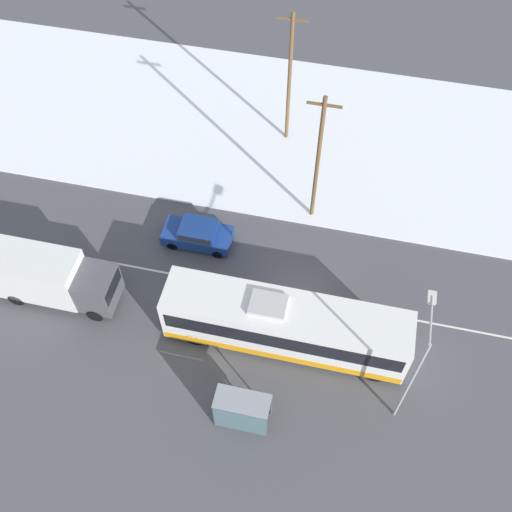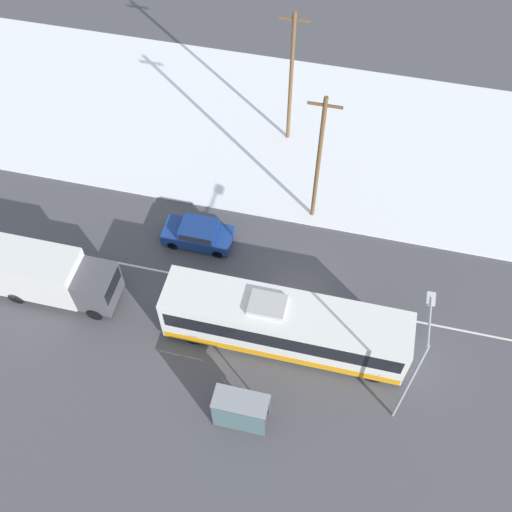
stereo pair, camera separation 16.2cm
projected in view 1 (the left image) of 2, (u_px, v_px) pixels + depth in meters
The scene contains 11 objects.
ground_plane at pixel (297, 298), 33.13m from camera, with size 120.00×120.00×0.00m, color #4C4C51.
snow_lot at pixel (332, 138), 40.30m from camera, with size 80.00×15.24×0.12m.
lane_marking_center at pixel (297, 298), 33.13m from camera, with size 60.00×0.12×0.00m.
city_bus at pixel (286, 325), 30.22m from camera, with size 12.41×2.57×3.49m.
box_truck at pixel (48, 276), 31.82m from camera, with size 7.06×2.30×3.25m.
sedan_car at pixel (198, 234), 34.68m from camera, with size 4.01×1.80×1.52m.
pedestrian_at_stop at pixel (241, 393), 28.82m from camera, with size 0.62×0.28×1.72m.
bus_shelter at pixel (241, 412), 27.62m from camera, with size 2.59×1.20×2.40m.
streetlamp at pixel (416, 363), 25.73m from camera, with size 0.36×2.68×7.48m.
utility_pole_roadside at pixel (318, 160), 32.69m from camera, with size 1.80×0.24×9.08m.
utility_pole_snowlot at pixel (289, 78), 36.42m from camera, with size 1.80×0.24×9.41m.
Camera 1 is at (1.51, -17.31, 28.40)m, focal length 42.00 mm.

